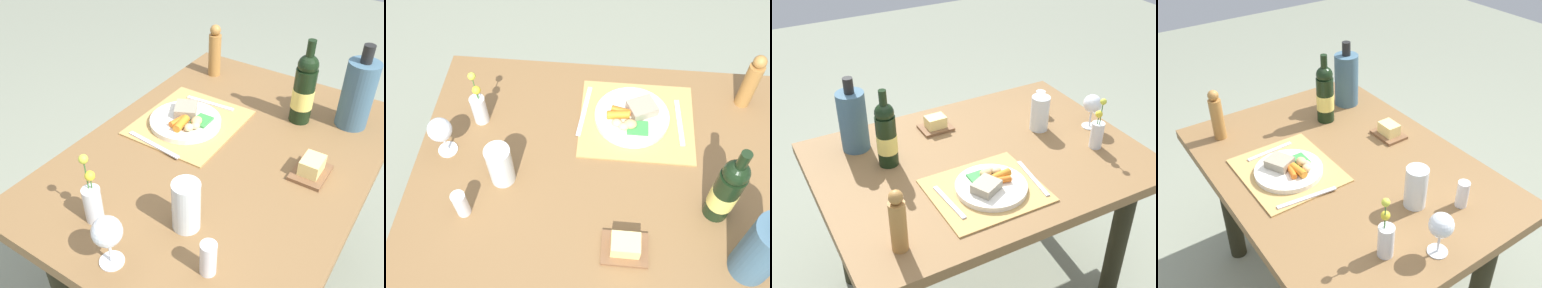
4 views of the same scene
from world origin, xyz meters
TOP-DOWN VIEW (x-y plane):
  - ground_plane at (0.00, 0.00)m, footprint 8.00×8.00m
  - dining_table at (0.00, 0.00)m, footprint 1.22×0.88m
  - placemat at (-0.09, -0.19)m, footprint 0.38×0.33m
  - dinner_plate at (-0.07, -0.19)m, footprint 0.25×0.25m
  - fork at (-0.23, -0.19)m, footprint 0.03×0.19m
  - knife at (0.09, -0.21)m, footprint 0.04×0.22m
  - cooler_bottle at (-0.39, 0.29)m, footprint 0.11×0.11m
  - salt_shaker at (0.41, 0.20)m, footprint 0.04×0.04m
  - flower_vase at (0.43, -0.15)m, footprint 0.05×0.05m
  - pepper_mill at (-0.45, -0.30)m, footprint 0.05×0.05m
  - water_tumbler at (0.32, 0.07)m, footprint 0.08×0.08m
  - wine_glass at (0.52, -0.01)m, footprint 0.08×0.08m
  - butter_dish at (-0.06, 0.27)m, footprint 0.13×0.10m
  - wine_bottle at (-0.32, 0.13)m, footprint 0.08×0.08m

SIDE VIEW (x-z plane):
  - ground_plane at x=0.00m, z-range 0.00..0.00m
  - dining_table at x=0.00m, z-range 0.24..0.95m
  - placemat at x=-0.09m, z-range 0.71..0.72m
  - fork at x=-0.23m, z-range 0.72..0.72m
  - knife at x=0.09m, z-range 0.72..0.72m
  - dinner_plate at x=-0.07m, z-range 0.71..0.76m
  - butter_dish at x=-0.06m, z-range 0.71..0.77m
  - salt_shaker at x=0.41m, z-range 0.71..0.81m
  - water_tumbler at x=0.32m, z-range 0.70..0.85m
  - flower_vase at x=0.43m, z-range 0.67..0.89m
  - pepper_mill at x=-0.45m, z-range 0.71..0.92m
  - wine_glass at x=0.52m, z-range 0.74..0.89m
  - cooler_bottle at x=-0.39m, z-range 0.69..0.99m
  - wine_bottle at x=-0.32m, z-range 0.69..0.99m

